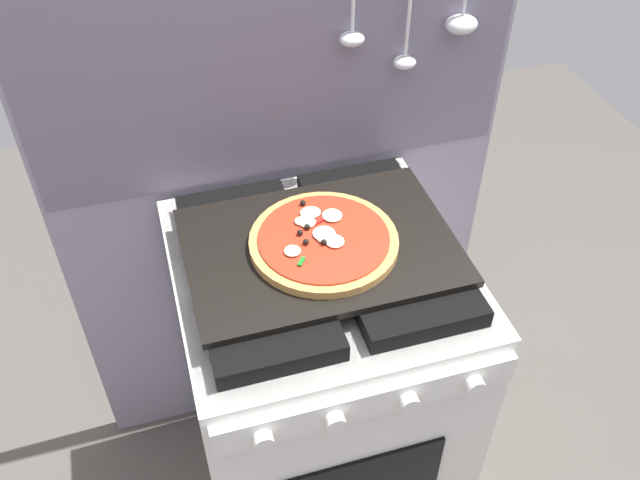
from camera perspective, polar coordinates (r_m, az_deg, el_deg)
ground_plane at (r=2.11m, az=0.00°, el=-18.89°), size 4.00×4.00×0.00m
kitchen_backsplash at (r=1.71m, az=-3.12°, el=3.82°), size 1.10×0.09×1.55m
stove at (r=1.73m, az=0.02°, el=-11.76°), size 0.60×0.64×0.90m
baking_tray at (r=1.39m, az=0.00°, el=-0.55°), size 0.54×0.38×0.02m
pizza_left at (r=1.37m, az=0.28°, el=-0.03°), size 0.30×0.30×0.03m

